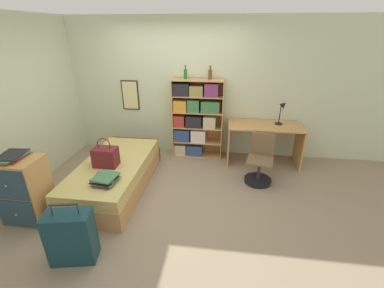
% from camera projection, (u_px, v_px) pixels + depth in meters
% --- Properties ---
extents(ground_plane, '(14.00, 14.00, 0.00)m').
position_uv_depth(ground_plane, '(164.00, 190.00, 4.10)').
color(ground_plane, gray).
extents(wall_back, '(10.00, 0.09, 2.60)m').
position_uv_depth(wall_back, '(180.00, 89.00, 4.98)').
color(wall_back, beige).
rests_on(wall_back, ground_plane).
extents(wall_left, '(0.06, 10.00, 2.60)m').
position_uv_depth(wall_left, '(19.00, 107.00, 3.83)').
color(wall_left, beige).
rests_on(wall_left, ground_plane).
extents(bed, '(0.97, 2.00, 0.46)m').
position_uv_depth(bed, '(115.00, 174.00, 4.12)').
color(bed, tan).
rests_on(bed, ground_plane).
extents(handbag, '(0.35, 0.23, 0.45)m').
position_uv_depth(handbag, '(106.00, 157.00, 3.84)').
color(handbag, maroon).
rests_on(handbag, bed).
extents(book_stack_on_bed, '(0.34, 0.37, 0.10)m').
position_uv_depth(book_stack_on_bed, '(105.00, 179.00, 3.45)').
color(book_stack_on_bed, '#7A336B').
rests_on(book_stack_on_bed, bed).
extents(suitcase, '(0.52, 0.34, 0.75)m').
position_uv_depth(suitcase, '(71.00, 237.00, 2.77)').
color(suitcase, '#143842').
rests_on(suitcase, ground_plane).
extents(dresser, '(0.54, 0.45, 0.90)m').
position_uv_depth(dresser, '(24.00, 190.00, 3.32)').
color(dresser, tan).
rests_on(dresser, ground_plane).
extents(magazine_pile_on_dresser, '(0.31, 0.39, 0.06)m').
position_uv_depth(magazine_pile_on_dresser, '(12.00, 156.00, 3.15)').
color(magazine_pile_on_dresser, '#B2382D').
rests_on(magazine_pile_on_dresser, dresser).
extents(bookcase, '(0.96, 0.32, 1.52)m').
position_uv_depth(bookcase, '(195.00, 118.00, 4.96)').
color(bookcase, tan).
rests_on(bookcase, ground_plane).
extents(bottle_green, '(0.06, 0.06, 0.24)m').
position_uv_depth(bottle_green, '(185.00, 74.00, 4.67)').
color(bottle_green, '#1E6B2D').
rests_on(bottle_green, bookcase).
extents(bottle_brown, '(0.07, 0.07, 0.24)m').
position_uv_depth(bottle_brown, '(210.00, 74.00, 4.63)').
color(bottle_brown, brown).
rests_on(bottle_brown, bookcase).
extents(desk, '(1.34, 0.63, 0.76)m').
position_uv_depth(desk, '(264.00, 136.00, 4.76)').
color(desk, tan).
rests_on(desk, ground_plane).
extents(desk_lamp, '(0.18, 0.13, 0.45)m').
position_uv_depth(desk_lamp, '(283.00, 108.00, 4.58)').
color(desk_lamp, black).
rests_on(desk_lamp, desk).
extents(desk_chair, '(0.49, 0.49, 0.81)m').
position_uv_depth(desk_chair, '(259.00, 167.00, 4.27)').
color(desk_chair, black).
rests_on(desk_chair, ground_plane).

